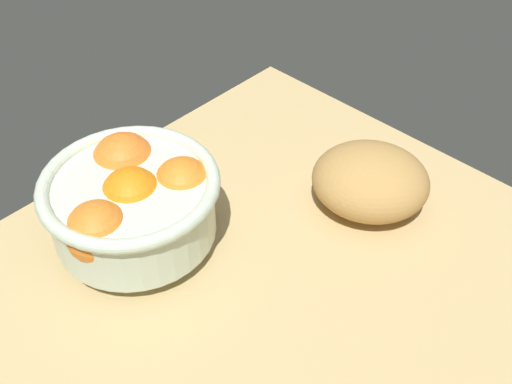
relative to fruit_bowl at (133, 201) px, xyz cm
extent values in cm
cube|color=tan|center=(21.01, 5.63, -7.73)|extent=(71.28, 65.61, 3.00)
cylinder|color=silver|center=(0.12, -0.23, -5.30)|extent=(9.36, 9.36, 1.86)
cylinder|color=silver|center=(0.12, -0.23, -0.83)|extent=(18.19, 18.19, 7.08)
torus|color=silver|center=(0.12, -0.23, 2.71)|extent=(19.79, 19.79, 1.60)
sphere|color=orange|center=(0.31, -0.24, 0.76)|extent=(7.06, 7.06, 7.06)
sphere|color=orange|center=(2.93, 4.87, 0.73)|extent=(6.89, 6.89, 6.89)
sphere|color=orange|center=(-4.79, 2.70, 0.85)|extent=(7.57, 7.57, 7.57)
sphere|color=orange|center=(1.87, -5.87, 0.74)|extent=(6.94, 6.94, 6.94)
ellipsoid|color=tan|center=(15.72, 22.98, -2.23)|extent=(18.40, 17.84, 8.02)
camera|label=1|loc=(45.26, -27.82, 48.67)|focal=45.07mm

